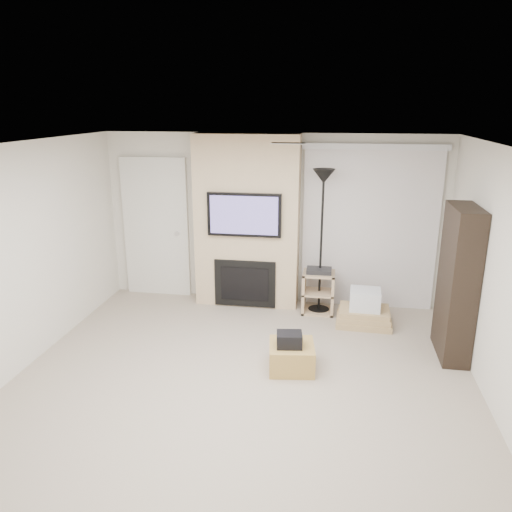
% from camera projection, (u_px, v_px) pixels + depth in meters
% --- Properties ---
extents(floor, '(5.00, 5.50, 0.00)m').
position_uv_depth(floor, '(237.00, 396.00, 5.13)').
color(floor, tan).
rests_on(floor, ground).
extents(ceiling, '(5.00, 5.50, 0.00)m').
position_uv_depth(ceiling, '(234.00, 149.00, 4.41)').
color(ceiling, white).
rests_on(ceiling, wall_back).
extents(wall_back, '(5.00, 0.00, 2.50)m').
position_uv_depth(wall_back, '(273.00, 220.00, 7.37)').
color(wall_back, silver).
rests_on(wall_back, ground).
extents(wall_front, '(5.00, 0.00, 2.50)m').
position_uv_depth(wall_front, '(111.00, 493.00, 2.17)').
color(wall_front, silver).
rests_on(wall_front, ground).
extents(hvac_vent, '(0.35, 0.18, 0.01)m').
position_uv_depth(hvac_vent, '(288.00, 143.00, 5.10)').
color(hvac_vent, silver).
rests_on(hvac_vent, ceiling).
extents(ottoman, '(0.56, 0.56, 0.30)m').
position_uv_depth(ottoman, '(291.00, 357.00, 5.63)').
color(ottoman, '#AE8844').
rests_on(ottoman, floor).
extents(black_bag, '(0.31, 0.25, 0.16)m').
position_uv_depth(black_bag, '(289.00, 340.00, 5.52)').
color(black_bag, black).
rests_on(black_bag, ottoman).
extents(fireplace_wall, '(1.50, 0.47, 2.50)m').
position_uv_depth(fireplace_wall, '(247.00, 223.00, 7.23)').
color(fireplace_wall, '#D1B38A').
rests_on(fireplace_wall, floor).
extents(entry_door, '(1.02, 0.11, 2.14)m').
position_uv_depth(entry_door, '(156.00, 228.00, 7.67)').
color(entry_door, silver).
rests_on(entry_door, floor).
extents(vertical_blinds, '(1.98, 0.10, 2.37)m').
position_uv_depth(vertical_blinds, '(370.00, 222.00, 7.10)').
color(vertical_blinds, silver).
rests_on(vertical_blinds, floor).
extents(floor_lamp, '(0.30, 0.30, 2.05)m').
position_uv_depth(floor_lamp, '(323.00, 201.00, 6.79)').
color(floor_lamp, black).
rests_on(floor_lamp, floor).
extents(av_stand, '(0.45, 0.38, 0.66)m').
position_uv_depth(av_stand, '(318.00, 289.00, 7.13)').
color(av_stand, tan).
rests_on(av_stand, floor).
extents(box_stack, '(0.75, 0.58, 0.49)m').
position_uv_depth(box_stack, '(364.00, 311.00, 6.78)').
color(box_stack, tan).
rests_on(box_stack, floor).
extents(bookshelf, '(0.30, 0.80, 1.80)m').
position_uv_depth(bookshelf, '(457.00, 283.00, 5.75)').
color(bookshelf, black).
rests_on(bookshelf, floor).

